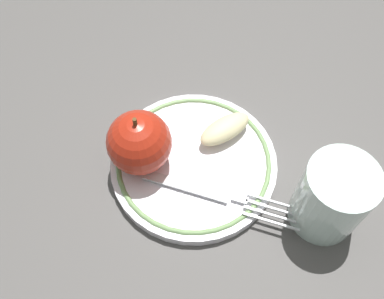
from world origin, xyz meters
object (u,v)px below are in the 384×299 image
object	(u,v)px
plate	(192,161)
drinking_glass	(332,197)
apple_slice_front	(225,129)
fork	(216,195)
apple_red_whole	(139,143)

from	to	relation	value
plate	drinking_glass	world-z (taller)	drinking_glass
apple_slice_front	drinking_glass	xyz separation A→B (m)	(0.15, 0.02, 0.02)
apple_slice_front	fork	xyz separation A→B (m)	(0.06, -0.06, -0.01)
plate	apple_red_whole	bearing A→B (deg)	-127.21
plate	drinking_glass	bearing A→B (deg)	28.14
plate	apple_slice_front	xyz separation A→B (m)	(-0.00, 0.05, 0.02)
apple_red_whole	drinking_glass	distance (m)	0.22
apple_red_whole	apple_slice_front	size ratio (longest dim) A/B	1.19
apple_red_whole	fork	size ratio (longest dim) A/B	0.51
apple_red_whole	drinking_glass	size ratio (longest dim) A/B	0.87
apple_red_whole	fork	xyz separation A→B (m)	(0.09, 0.04, -0.04)
apple_slice_front	plate	bearing A→B (deg)	6.04
plate	apple_red_whole	distance (m)	0.07
drinking_glass	apple_red_whole	bearing A→B (deg)	-145.32
fork	drinking_glass	world-z (taller)	drinking_glass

